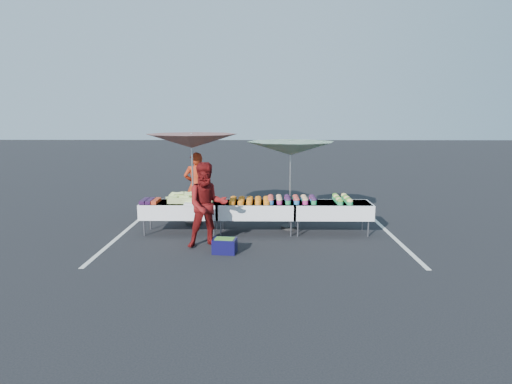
{
  "coord_description": "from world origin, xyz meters",
  "views": [
    {
      "loc": [
        0.14,
        -9.97,
        2.78
      ],
      "look_at": [
        0.0,
        0.0,
        1.0
      ],
      "focal_mm": 30.0,
      "sensor_mm": 36.0,
      "label": 1
    }
  ],
  "objects_px": {
    "table_center": "(256,209)",
    "umbrella_left": "(192,142)",
    "vendor": "(197,186)",
    "umbrella_right": "(291,149)",
    "table_left": "(181,209)",
    "storage_bin": "(225,245)",
    "table_right": "(331,209)",
    "customer": "(207,205)"
  },
  "relations": [
    {
      "from": "vendor",
      "to": "umbrella_right",
      "type": "xyz_separation_m",
      "value": [
        2.46,
        -0.99,
        1.07
      ]
    },
    {
      "from": "table_center",
      "to": "umbrella_left",
      "type": "xyz_separation_m",
      "value": [
        -1.63,
        0.8,
        1.56
      ]
    },
    {
      "from": "table_left",
      "to": "vendor",
      "type": "relative_size",
      "value": 1.02
    },
    {
      "from": "umbrella_left",
      "to": "storage_bin",
      "type": "relative_size",
      "value": 4.75
    },
    {
      "from": "table_right",
      "to": "customer",
      "type": "bearing_deg",
      "value": -158.3
    },
    {
      "from": "table_left",
      "to": "table_right",
      "type": "distance_m",
      "value": 3.6
    },
    {
      "from": "umbrella_right",
      "to": "customer",
      "type": "bearing_deg",
      "value": -140.62
    },
    {
      "from": "vendor",
      "to": "umbrella_left",
      "type": "bearing_deg",
      "value": 80.65
    },
    {
      "from": "storage_bin",
      "to": "vendor",
      "type": "bearing_deg",
      "value": 115.88
    },
    {
      "from": "vendor",
      "to": "umbrella_right",
      "type": "distance_m",
      "value": 2.86
    },
    {
      "from": "customer",
      "to": "storage_bin",
      "type": "xyz_separation_m",
      "value": [
        0.4,
        -0.42,
        -0.75
      ]
    },
    {
      "from": "table_left",
      "to": "table_center",
      "type": "height_order",
      "value": "same"
    },
    {
      "from": "customer",
      "to": "umbrella_left",
      "type": "height_order",
      "value": "umbrella_left"
    },
    {
      "from": "umbrella_left",
      "to": "table_center",
      "type": "bearing_deg",
      "value": -26.15
    },
    {
      "from": "table_left",
      "to": "umbrella_left",
      "type": "height_order",
      "value": "umbrella_left"
    },
    {
      "from": "customer",
      "to": "storage_bin",
      "type": "bearing_deg",
      "value": -62.91
    },
    {
      "from": "table_right",
      "to": "customer",
      "type": "height_order",
      "value": "customer"
    },
    {
      "from": "vendor",
      "to": "umbrella_left",
      "type": "relative_size",
      "value": 0.75
    },
    {
      "from": "vendor",
      "to": "table_left",
      "type": "bearing_deg",
      "value": 73.78
    },
    {
      "from": "table_center",
      "to": "storage_bin",
      "type": "height_order",
      "value": "table_center"
    },
    {
      "from": "customer",
      "to": "storage_bin",
      "type": "distance_m",
      "value": 0.95
    },
    {
      "from": "customer",
      "to": "table_right",
      "type": "bearing_deg",
      "value": 5.26
    },
    {
      "from": "table_center",
      "to": "umbrella_left",
      "type": "distance_m",
      "value": 2.39
    },
    {
      "from": "customer",
      "to": "umbrella_left",
      "type": "bearing_deg",
      "value": 91.17
    },
    {
      "from": "table_left",
      "to": "customer",
      "type": "distance_m",
      "value": 1.41
    },
    {
      "from": "vendor",
      "to": "customer",
      "type": "height_order",
      "value": "same"
    },
    {
      "from": "table_center",
      "to": "vendor",
      "type": "xyz_separation_m",
      "value": [
        -1.63,
        1.39,
        0.33
      ]
    },
    {
      "from": "table_center",
      "to": "vendor",
      "type": "bearing_deg",
      "value": 139.45
    },
    {
      "from": "table_right",
      "to": "vendor",
      "type": "xyz_separation_m",
      "value": [
        -3.43,
        1.39,
        0.33
      ]
    },
    {
      "from": "table_center",
      "to": "umbrella_right",
      "type": "relative_size",
      "value": 0.76
    },
    {
      "from": "table_left",
      "to": "storage_bin",
      "type": "xyz_separation_m",
      "value": [
        1.18,
        -1.54,
        -0.42
      ]
    },
    {
      "from": "vendor",
      "to": "storage_bin",
      "type": "relative_size",
      "value": 3.57
    },
    {
      "from": "vendor",
      "to": "customer",
      "type": "bearing_deg",
      "value": 94.44
    },
    {
      "from": "umbrella_left",
      "to": "storage_bin",
      "type": "distance_m",
      "value": 3.23
    },
    {
      "from": "table_center",
      "to": "umbrella_right",
      "type": "height_order",
      "value": "umbrella_right"
    },
    {
      "from": "table_left",
      "to": "customer",
      "type": "bearing_deg",
      "value": -55.17
    },
    {
      "from": "storage_bin",
      "to": "table_right",
      "type": "bearing_deg",
      "value": 39.41
    },
    {
      "from": "umbrella_right",
      "to": "storage_bin",
      "type": "bearing_deg",
      "value": -126.9
    },
    {
      "from": "table_left",
      "to": "umbrella_right",
      "type": "bearing_deg",
      "value": 8.63
    },
    {
      "from": "table_right",
      "to": "umbrella_right",
      "type": "relative_size",
      "value": 0.76
    },
    {
      "from": "table_center",
      "to": "umbrella_right",
      "type": "distance_m",
      "value": 1.68
    },
    {
      "from": "table_right",
      "to": "storage_bin",
      "type": "bearing_deg",
      "value": -147.55
    }
  ]
}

